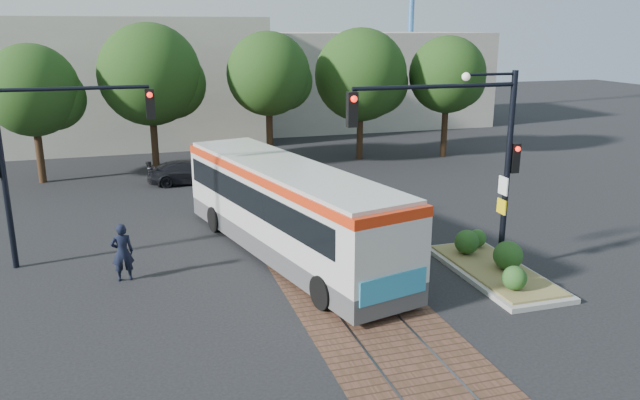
{
  "coord_description": "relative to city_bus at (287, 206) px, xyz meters",
  "views": [
    {
      "loc": [
        -5.67,
        -16.65,
        7.42
      ],
      "look_at": [
        0.46,
        3.34,
        1.6
      ],
      "focal_mm": 35.0,
      "sensor_mm": 36.0,
      "label": 1
    }
  ],
  "objects": [
    {
      "name": "signal_pole_main",
      "position": [
        4.79,
        -3.36,
        2.44
      ],
      "size": [
        5.49,
        0.46,
        6.0
      ],
      "color": "black",
      "rests_on": "ground"
    },
    {
      "name": "ground",
      "position": [
        0.93,
        -2.55,
        -1.72
      ],
      "size": [
        120.0,
        120.0,
        0.0
      ],
      "primitive_type": "plane",
      "color": "black",
      "rests_on": "ground"
    },
    {
      "name": "trackbed",
      "position": [
        0.93,
        1.45,
        -1.72
      ],
      "size": [
        3.6,
        40.0,
        0.02
      ],
      "color": "brown",
      "rests_on": "ground"
    },
    {
      "name": "city_bus",
      "position": [
        0.0,
        0.0,
        0.0
      ],
      "size": [
        5.14,
        11.77,
        3.09
      ],
      "rotation": [
        0.0,
        0.0,
        0.24
      ],
      "color": "#454547",
      "rests_on": "ground"
    },
    {
      "name": "tree_row",
      "position": [
        2.14,
        13.87,
        3.13
      ],
      "size": [
        26.4,
        5.6,
        7.67
      ],
      "color": "#382314",
      "rests_on": "ground"
    },
    {
      "name": "warehouses",
      "position": [
        0.4,
        26.19,
        2.09
      ],
      "size": [
        40.0,
        13.0,
        8.0
      ],
      "color": "#ADA899",
      "rests_on": "ground"
    },
    {
      "name": "parked_car",
      "position": [
        -2.21,
        11.14,
        -1.16
      ],
      "size": [
        3.93,
        1.69,
        1.13
      ],
      "primitive_type": "imported",
      "rotation": [
        0.0,
        0.0,
        1.6
      ],
      "color": "black",
      "rests_on": "ground"
    },
    {
      "name": "traffic_island",
      "position": [
        5.75,
        -3.45,
        -1.39
      ],
      "size": [
        2.2,
        5.2,
        1.13
      ],
      "color": "gray",
      "rests_on": "ground"
    },
    {
      "name": "officer",
      "position": [
        -5.26,
        -0.66,
        -0.83
      ],
      "size": [
        0.68,
        0.47,
        1.79
      ],
      "primitive_type": "imported",
      "rotation": [
        0.0,
        0.0,
        3.2
      ],
      "color": "black",
      "rests_on": "ground"
    },
    {
      "name": "signal_pole_left",
      "position": [
        -7.44,
        1.44,
        2.14
      ],
      "size": [
        4.99,
        0.34,
        6.0
      ],
      "color": "black",
      "rests_on": "ground"
    }
  ]
}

